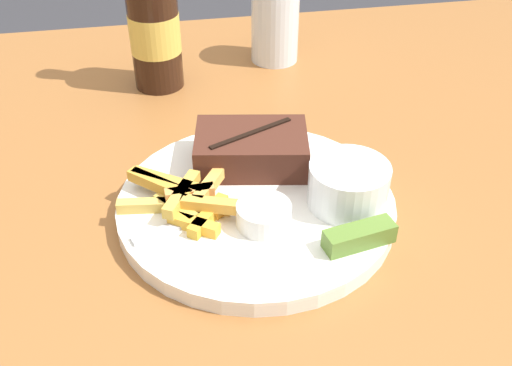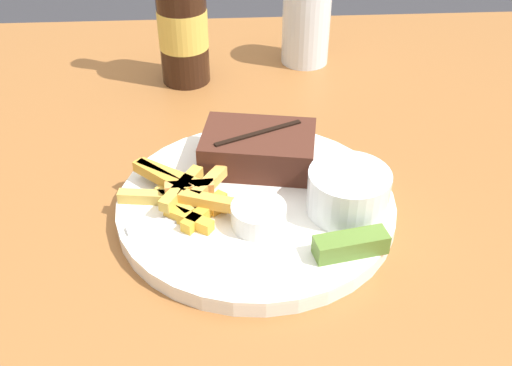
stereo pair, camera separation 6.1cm
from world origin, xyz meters
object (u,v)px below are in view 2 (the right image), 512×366
dinner_plate (256,205)px  drinking_glass (306,27)px  coleslaw_cup (348,190)px  fork_utensil (186,215)px  dipping_sauce_cup (258,214)px  beer_bottle (183,26)px  pickle_spear (351,245)px  steak_portion (258,149)px

dinner_plate → drinking_glass: drinking_glass is taller
coleslaw_cup → fork_utensil: size_ratio=0.63×
dipping_sauce_cup → beer_bottle: (-0.08, 0.35, 0.05)m
dipping_sauce_cup → drinking_glass: drinking_glass is taller
pickle_spear → drinking_glass: size_ratio=0.66×
fork_utensil → beer_bottle: 0.34m
beer_bottle → fork_utensil: bearing=-88.0°
steak_portion → fork_utensil: steak_portion is taller
coleslaw_cup → dipping_sauce_cup: 0.09m
dinner_plate → dipping_sauce_cup: bearing=-90.5°
dipping_sauce_cup → pickle_spear: size_ratio=0.75×
pickle_spear → drinking_glass: drinking_glass is taller
pickle_spear → beer_bottle: bearing=112.7°
coleslaw_cup → drinking_glass: bearing=89.1°
beer_bottle → drinking_glass: (0.18, 0.05, -0.03)m
dipping_sauce_cup → fork_utensil: (-0.07, 0.02, -0.01)m
steak_portion → pickle_spear: 0.17m
fork_utensil → pickle_spear: bearing=-41.5°
dipping_sauce_cup → coleslaw_cup: bearing=10.7°
steak_portion → drinking_glass: (0.09, 0.30, 0.02)m
dipping_sauce_cup → beer_bottle: 0.37m
steak_portion → beer_bottle: bearing=110.1°
fork_utensil → dinner_plate: bearing=0.0°
steak_portion → coleslaw_cup: 0.12m
fork_utensil → drinking_glass: bearing=46.6°
drinking_glass → steak_portion: bearing=-106.9°
fork_utensil → dipping_sauce_cup: bearing=-32.2°
fork_utensil → drinking_glass: 0.43m
steak_portion → pickle_spear: bearing=-63.2°
coleslaw_cup → drinking_glass: 0.39m
coleslaw_cup → pickle_spear: size_ratio=1.14×
dinner_plate → coleslaw_cup: 0.10m
dinner_plate → coleslaw_cup: (0.09, -0.02, 0.03)m
steak_portion → dipping_sauce_cup: size_ratio=2.50×
pickle_spear → beer_bottle: 0.43m
fork_utensil → beer_bottle: size_ratio=0.56×
drinking_glass → beer_bottle: bearing=-163.8°
pickle_spear → drinking_glass: 0.45m
dinner_plate → beer_bottle: 0.33m
dinner_plate → fork_utensil: bearing=-160.1°
dinner_plate → drinking_glass: bearing=75.0°
dipping_sauce_cup → pickle_spear: (0.08, -0.05, -0.00)m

